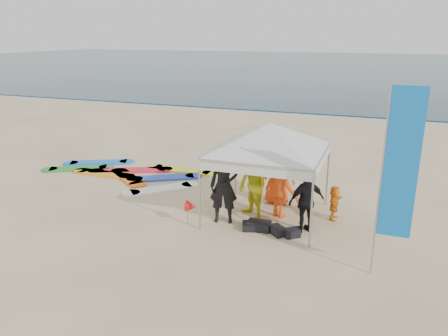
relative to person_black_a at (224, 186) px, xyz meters
name	(u,v)px	position (x,y,z in m)	size (l,w,h in m)	color
ground	(173,251)	(-0.51, -1.89, -0.97)	(120.00, 120.00, 0.00)	beige
ocean	(359,66)	(-0.51, 58.11, -0.93)	(160.00, 84.00, 0.08)	#0C2633
shoreline_foam	(311,114)	(-0.51, 16.31, -0.97)	(160.00, 1.20, 0.01)	silver
person_black_a	(224,186)	(0.00, 0.00, 0.00)	(0.71, 0.47, 1.95)	black
person_yellow	(253,186)	(0.60, 0.51, -0.11)	(0.84, 0.65, 1.72)	yellow
person_orange_a	(281,186)	(1.28, 0.83, -0.13)	(1.08, 0.62, 1.68)	#FF5616
person_black_b	(306,201)	(2.06, 0.14, -0.19)	(0.92, 0.38, 1.57)	black
person_orange_b	(278,171)	(0.98, 1.71, -0.02)	(0.93, 0.60, 1.90)	#D94213
person_seated	(334,203)	(2.62, 1.12, -0.52)	(0.85, 0.27, 0.91)	orange
canopy_tent	(270,123)	(0.96, 0.69, 1.52)	(3.80, 3.80, 2.86)	#A5A5A8
feather_flag	(399,167)	(3.94, -1.35, 1.31)	(0.65, 0.04, 3.87)	#A5A5A8
marker_pennant	(192,207)	(-0.68, -0.48, -0.48)	(0.28, 0.28, 0.64)	#A5A5A8
gear_pile	(266,228)	(1.17, -0.21, -0.88)	(1.52, 0.59, 0.22)	black
surfboard_spread	(130,173)	(-4.37, 2.57, -0.94)	(5.62, 3.28, 0.07)	blue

